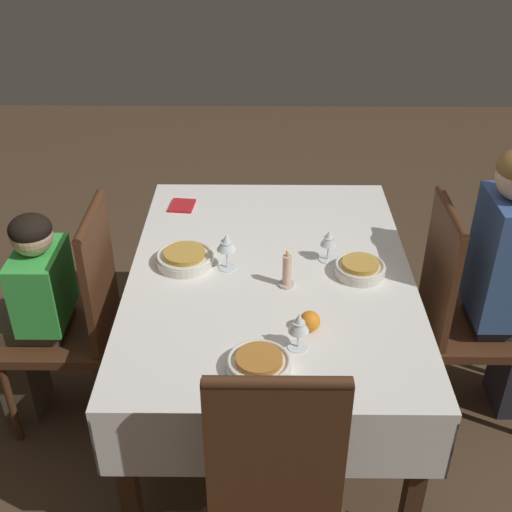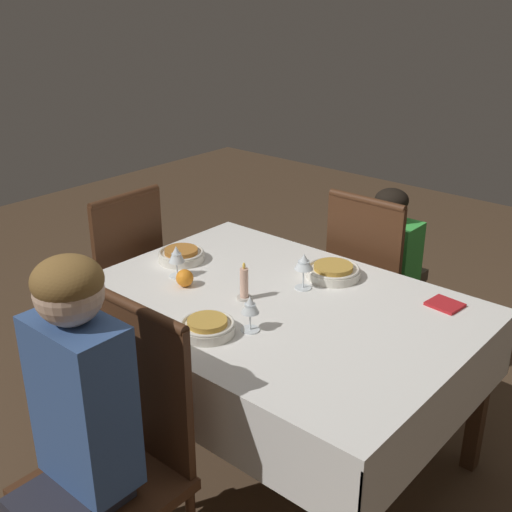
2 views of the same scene
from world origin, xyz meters
The scene contains 15 objects.
ground_plane centered at (0.00, 0.00, 0.00)m, with size 8.00×8.00×0.00m, color #4C3826.
dining_table centered at (0.00, 0.00, 0.65)m, with size 1.51×1.10×0.74m.
chair_north centered at (-0.03, 0.79, 0.53)m, with size 0.43×0.43×1.00m.
chair_south centered at (0.01, -0.79, 0.53)m, with size 0.43×0.43×1.00m.
person_adult_denim centered at (-0.03, 0.95, 0.70)m, with size 0.30×0.34×1.23m.
person_child_green centered at (0.01, -0.97, 0.54)m, with size 0.30×0.33×0.98m.
bowl_north centered at (0.02, 0.34, 0.76)m, with size 0.20×0.20×0.06m.
wine_glass_north centered at (-0.08, 0.23, 0.83)m, with size 0.07×0.07×0.14m.
bowl_south centered at (-0.05, -0.34, 0.76)m, with size 0.23×0.23×0.06m.
wine_glass_south centered at (-0.02, -0.17, 0.85)m, with size 0.08×0.08×0.15m.
bowl_east centered at (0.57, -0.04, 0.76)m, with size 0.21×0.21×0.06m.
wine_glass_east centered at (0.46, 0.09, 0.83)m, with size 0.07×0.07×0.14m.
candle_centerpiece centered at (0.10, 0.06, 0.79)m, with size 0.06×0.06×0.16m.
orange_fruit centered at (0.36, 0.13, 0.77)m, with size 0.07×0.07×0.07m, color orange.
napkin_red_folded centered at (-0.52, -0.40, 0.74)m, with size 0.13×0.12×0.01m.
Camera 1 is at (2.09, -0.04, 2.13)m, focal length 45.00 mm.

